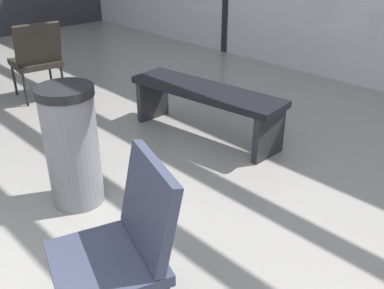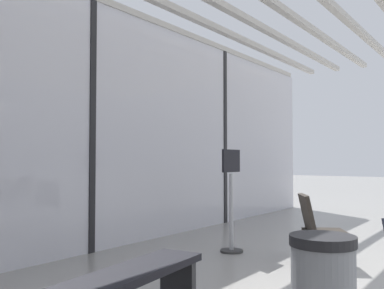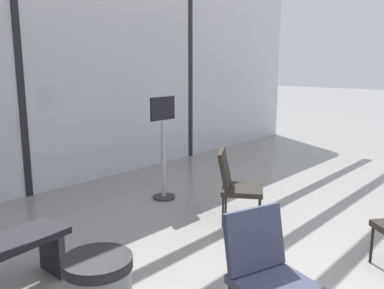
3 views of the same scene
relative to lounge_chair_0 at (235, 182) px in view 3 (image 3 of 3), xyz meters
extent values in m
cube|color=silver|center=(-1.18, 2.83, 1.29)|extent=(14.00, 0.08, 3.57)
cube|color=black|center=(-1.18, 2.83, 1.29)|extent=(0.10, 0.12, 3.57)
cube|color=black|center=(2.32, 2.83, 1.29)|extent=(0.10, 0.12, 3.57)
sphere|color=black|center=(0.36, 5.32, 1.86)|extent=(0.28, 0.28, 0.28)
cube|color=#28231E|center=(0.05, -0.07, -0.09)|extent=(0.66, 0.66, 0.06)
cube|color=#28231E|center=(-0.07, 0.11, 0.16)|extent=(0.48, 0.38, 0.44)
cylinder|color=black|center=(-0.02, -0.36, -0.31)|extent=(0.03, 0.03, 0.37)
cylinder|color=black|center=(0.34, -0.14, -0.31)|extent=(0.03, 0.03, 0.37)
cylinder|color=black|center=(-0.24, -0.01, -0.31)|extent=(0.03, 0.03, 0.37)
cylinder|color=black|center=(0.11, 0.22, -0.31)|extent=(0.03, 0.03, 0.37)
cylinder|color=black|center=(0.01, -1.59, -0.31)|extent=(0.03, 0.03, 0.37)
cube|color=#33384C|center=(-1.58, -1.45, -0.09)|extent=(0.61, 0.61, 0.06)
cube|color=#33384C|center=(-1.51, -1.25, 0.16)|extent=(0.50, 0.28, 0.44)
cube|color=#262628|center=(-2.11, 0.50, -0.29)|extent=(0.06, 0.36, 0.41)
cylinder|color=black|center=(-2.66, -0.99, 0.34)|extent=(0.38, 0.38, 0.06)
cylinder|color=#333333|center=(0.04, 1.25, -0.48)|extent=(0.32, 0.32, 0.03)
cylinder|color=#B2B2B7|center=(0.04, 1.25, 0.06)|extent=(0.06, 0.06, 1.10)
cube|color=black|center=(0.04, 1.25, 0.79)|extent=(0.44, 0.03, 0.32)
camera|label=1|loc=(-0.22, -2.22, 1.28)|focal=40.48mm
camera|label=2|loc=(-5.04, -1.83, 0.80)|focal=39.06mm
camera|label=3|loc=(-3.81, -2.69, 1.37)|focal=37.81mm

